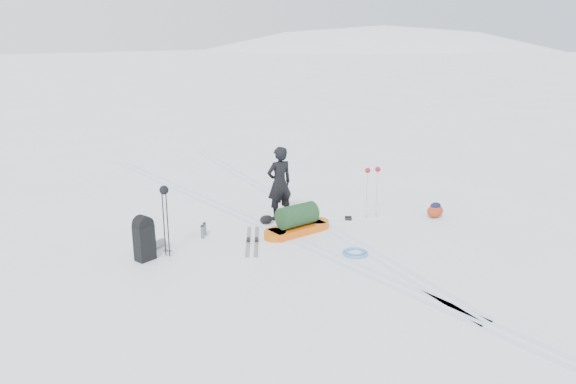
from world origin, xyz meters
name	(u,v)px	position (x,y,z in m)	size (l,w,h in m)	color
ground	(285,236)	(0.00, 0.00, 0.00)	(200.00, 200.00, 0.00)	white
snow_hill_backdrop	(303,352)	(62.69, 84.02, -69.02)	(359.50, 192.00, 162.45)	white
ski_tracks	(285,220)	(0.61, 0.88, 0.00)	(3.38, 17.97, 0.01)	silver
skier	(279,183)	(0.54, 1.00, 0.88)	(0.64, 0.42, 1.75)	black
pulk_sled	(297,222)	(0.33, 0.00, 0.25)	(1.72, 0.62, 0.65)	#E0590D
expedition_rucksack	(146,238)	(-2.93, 0.52, 0.42)	(0.85, 0.80, 0.91)	black
ski_poles_black	(164,199)	(-2.54, 0.40, 1.19)	(0.18, 0.18, 1.45)	black
ski_poles_silver	(373,176)	(2.34, -0.22, 1.05)	(0.40, 0.18, 1.26)	silver
touring_skis_grey	(252,241)	(-0.76, 0.11, 0.01)	(1.16, 1.61, 0.06)	gray
touring_skis_white	(348,219)	(1.84, 0.02, 0.01)	(1.40, 1.18, 0.06)	silver
rope_coil	(355,252)	(0.59, -1.65, 0.03)	(0.56, 0.56, 0.06)	#508FC3
small_daypack	(435,210)	(3.66, -1.03, 0.18)	(0.53, 0.48, 0.37)	maroon
thermos_pair	(203,230)	(-1.47, 0.97, 0.14)	(0.22, 0.26, 0.30)	slate
stuff_sack	(266,219)	(0.10, 0.90, 0.10)	(0.37, 0.31, 0.20)	black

